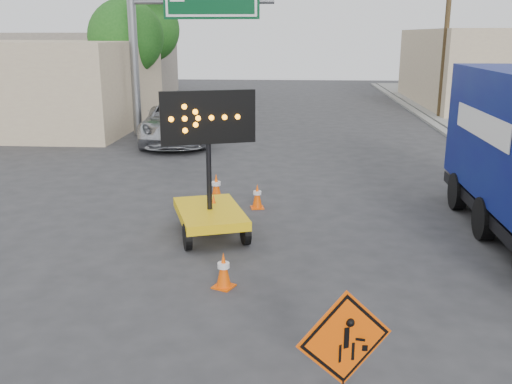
# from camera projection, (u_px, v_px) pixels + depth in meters

# --- Properties ---
(ground) EXTENTS (100.00, 100.00, 0.00)m
(ground) POSITION_uv_depth(u_px,v_px,m) (253.00, 370.00, 7.55)
(ground) COLOR #2D2D30
(ground) RESTS_ON ground
(curb_right) EXTENTS (0.40, 60.00, 0.12)m
(curb_right) POSITION_uv_depth(u_px,v_px,m) (474.00, 151.00, 21.46)
(curb_right) COLOR gray
(curb_right) RESTS_ON ground
(storefront_left_far) EXTENTS (12.00, 10.00, 4.40)m
(storefront_left_far) POSITION_uv_depth(u_px,v_px,m) (80.00, 65.00, 40.68)
(storefront_left_far) COLOR gray
(storefront_left_far) RESTS_ON ground
(building_right_far) EXTENTS (10.00, 14.00, 4.60)m
(building_right_far) POSITION_uv_depth(u_px,v_px,m) (502.00, 68.00, 34.88)
(building_right_far) COLOR #C9B891
(building_right_far) RESTS_ON ground
(highway_gantry) EXTENTS (6.18, 0.38, 6.90)m
(highway_gantry) POSITION_uv_depth(u_px,v_px,m) (180.00, 15.00, 23.76)
(highway_gantry) COLOR slate
(highway_gantry) RESTS_ON ground
(utility_pole_far) EXTENTS (1.80, 0.26, 9.00)m
(utility_pole_far) POSITION_uv_depth(u_px,v_px,m) (447.00, 26.00, 28.82)
(utility_pole_far) COLOR #4E3D21
(utility_pole_far) RESTS_ON ground
(tree_left_near) EXTENTS (3.71, 3.71, 6.03)m
(tree_left_near) POSITION_uv_depth(u_px,v_px,m) (126.00, 37.00, 28.14)
(tree_left_near) COLOR #4E3D21
(tree_left_near) RESTS_ON ground
(tree_left_far) EXTENTS (4.10, 4.10, 6.66)m
(tree_left_far) POSITION_uv_depth(u_px,v_px,m) (147.00, 29.00, 35.78)
(tree_left_far) COLOR #4E3D21
(tree_left_far) RESTS_ON ground
(construction_sign) EXTENTS (1.11, 0.80, 1.57)m
(construction_sign) POSITION_uv_depth(u_px,v_px,m) (344.00, 350.00, 6.48)
(construction_sign) COLOR black
(construction_sign) RESTS_ON ground
(arrow_board) EXTENTS (1.99, 2.55, 3.18)m
(arrow_board) POSITION_uv_depth(u_px,v_px,m) (210.00, 204.00, 12.47)
(arrow_board) COLOR yellow
(arrow_board) RESTS_ON ground
(pickup_truck) EXTENTS (3.50, 6.22, 1.64)m
(pickup_truck) POSITION_uv_depth(u_px,v_px,m) (177.00, 123.00, 23.26)
(pickup_truck) COLOR #AEB0B6
(pickup_truck) RESTS_ON ground
(cone_a) EXTENTS (0.44, 0.44, 0.65)m
(cone_a) POSITION_uv_depth(u_px,v_px,m) (224.00, 270.00, 9.95)
(cone_a) COLOR #FF5305
(cone_a) RESTS_ON ground
(cone_b) EXTENTS (0.54, 0.54, 0.81)m
(cone_b) POSITION_uv_depth(u_px,v_px,m) (214.00, 211.00, 12.99)
(cone_b) COLOR #FF5305
(cone_b) RESTS_ON ground
(cone_c) EXTENTS (0.38, 0.38, 0.64)m
(cone_c) POSITION_uv_depth(u_px,v_px,m) (257.00, 196.00, 14.53)
(cone_c) COLOR #FF5305
(cone_c) RESTS_ON ground
(cone_d) EXTENTS (0.46, 0.46, 0.73)m
(cone_d) POSITION_uv_depth(u_px,v_px,m) (216.00, 187.00, 15.19)
(cone_d) COLOR #FF5305
(cone_d) RESTS_ON ground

